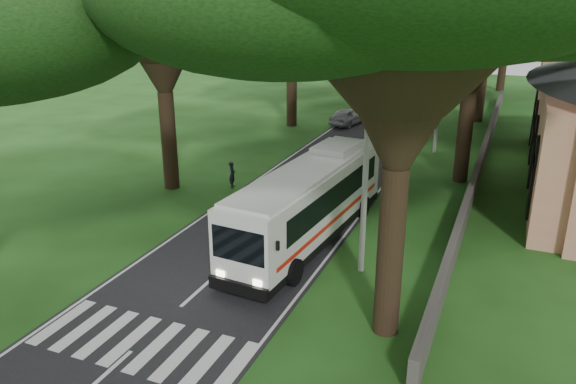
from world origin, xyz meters
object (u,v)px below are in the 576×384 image
distant_car_c (455,74)px  pole_mid (439,96)px  coach_bus (309,201)px  pole_far (468,63)px  pedestrian (232,175)px  distant_car_a (348,116)px  distant_car_b (404,78)px  pole_near (365,178)px

distant_car_c → pole_mid: bearing=91.6°
pole_mid → distant_car_c: 37.82m
coach_bus → pole_far: bearing=90.0°
pole_mid → pedestrian: size_ratio=5.04×
distant_car_a → distant_car_b: bearing=-78.1°
pole_far → pole_mid: bearing=-90.0°
pole_far → distant_car_b: (-8.50, 10.34, -3.43)m
pedestrian → coach_bus: bearing=-146.0°
pole_far → coach_bus: size_ratio=0.63×
coach_bus → distant_car_c: bearing=94.7°
pole_mid → pole_far: bearing=90.0°
pole_mid → distant_car_b: pole_mid is taller
pole_near → pole_far: bearing=90.0°
distant_car_c → distant_car_b: bearing=50.0°
distant_car_a → pedestrian: (-1.61, -18.67, 0.01)m
distant_car_c → pedestrian: (-7.01, -50.10, 0.17)m
pole_far → distant_car_b: 13.82m
coach_bus → distant_car_c: (0.05, 55.46, -1.36)m
pole_far → distant_car_c: bearing=100.0°
distant_car_c → pole_near: bearing=90.0°
distant_car_a → distant_car_b: (0.00, 24.25, -0.03)m
pole_mid → distant_car_a: 11.00m
pole_far → coach_bus: (-3.15, -37.93, -2.20)m
coach_bus → distant_car_c: coach_bus is taller
coach_bus → pedestrian: 8.86m
distant_car_a → distant_car_c: (5.40, 31.44, -0.16)m
distant_car_b → pedestrian: (-1.61, -42.92, 0.04)m
distant_car_c → coach_bus: bearing=86.9°
pole_mid → distant_car_b: size_ratio=1.83×
pole_mid → pedestrian: 16.49m
distant_car_a → distant_car_b: size_ratio=1.01×
distant_car_b → pole_near: bearing=-82.4°
pole_far → coach_bus: bearing=-94.7°
pole_far → distant_car_c: size_ratio=1.95×
pole_far → pedestrian: bearing=-107.2°
distant_car_b → pedestrian: 42.95m
pole_mid → distant_car_a: size_ratio=1.82×
pole_mid → distant_car_b: (-8.50, 30.34, -3.43)m
distant_car_a → pedestrian: size_ratio=2.77×
pole_near → coach_bus: bearing=146.7°
pole_near → pedestrian: pole_near is taller
distant_car_b → pole_far: bearing=-52.6°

